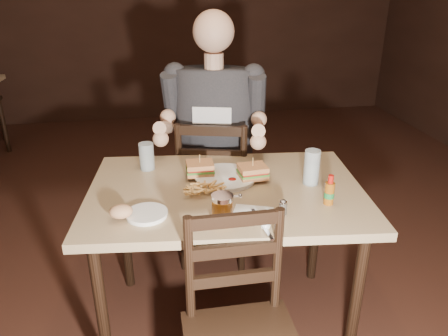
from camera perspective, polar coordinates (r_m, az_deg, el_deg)
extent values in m
plane|color=black|center=(2.51, -6.19, -17.42)|extent=(7.00, 7.00, 0.00)
cube|color=tan|center=(1.98, 0.26, -3.23)|extent=(1.32, 0.95, 0.04)
cylinder|color=black|center=(1.97, -15.61, -18.09)|extent=(0.05, 0.05, 0.73)
cylinder|color=black|center=(2.49, -12.81, -7.96)|extent=(0.05, 0.05, 0.73)
cylinder|color=black|center=(2.03, 16.82, -16.65)|extent=(0.05, 0.05, 0.73)
cylinder|color=black|center=(2.54, 11.93, -7.14)|extent=(0.05, 0.05, 0.73)
cylinder|color=black|center=(4.85, -27.01, 5.93)|extent=(0.04, 0.04, 0.73)
cylinder|color=white|center=(2.05, 0.16, -1.30)|extent=(0.31, 0.31, 0.02)
ellipsoid|color=maroon|center=(2.01, 1.08, -1.49)|extent=(0.04, 0.04, 0.01)
cylinder|color=silver|center=(2.17, -10.06, 1.50)|extent=(0.08, 0.08, 0.13)
cylinder|color=silver|center=(2.02, 11.38, 0.10)|extent=(0.08, 0.08, 0.16)
cube|color=white|center=(1.77, 3.75, -6.08)|extent=(0.20, 0.19, 0.00)
cube|color=silver|center=(1.70, 4.96, -7.27)|extent=(0.03, 0.23, 0.01)
cube|color=silver|center=(1.71, 7.42, -7.13)|extent=(0.08, 0.16, 0.01)
cylinder|color=white|center=(1.78, -10.05, -6.03)|extent=(0.18, 0.18, 0.01)
ellipsoid|color=tan|center=(1.75, -13.31, -5.54)|extent=(0.10, 0.08, 0.05)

